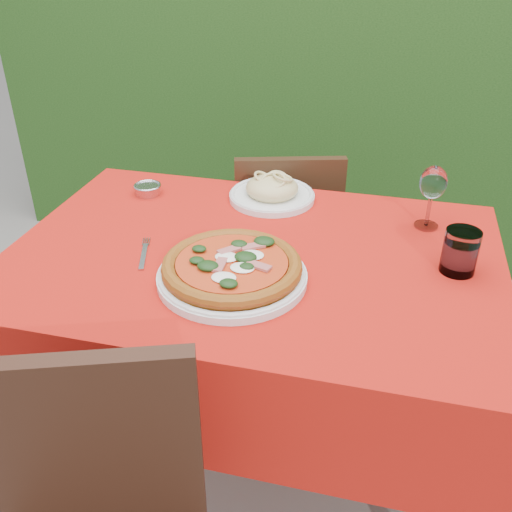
% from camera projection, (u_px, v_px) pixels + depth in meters
% --- Properties ---
extents(ground, '(60.00, 60.00, 0.00)m').
position_uv_depth(ground, '(254.00, 450.00, 1.85)').
color(ground, '#67615D').
rests_on(ground, ground).
extents(hedge, '(3.20, 0.55, 1.78)m').
position_uv_depth(hedge, '(334.00, 59.00, 2.67)').
color(hedge, black).
rests_on(hedge, ground).
extents(dining_table, '(1.26, 0.86, 0.75)m').
position_uv_depth(dining_table, '(253.00, 300.00, 1.55)').
color(dining_table, '#432515').
rests_on(dining_table, ground).
extents(chair_far, '(0.46, 0.46, 0.82)m').
position_uv_depth(chair_far, '(286.00, 239.00, 2.11)').
color(chair_far, black).
rests_on(chair_far, ground).
extents(pizza_plate, '(0.42, 0.42, 0.07)m').
position_uv_depth(pizza_plate, '(232.00, 269.00, 1.34)').
color(pizza_plate, silver).
rests_on(pizza_plate, dining_table).
extents(pasta_plate, '(0.26, 0.26, 0.07)m').
position_uv_depth(pasta_plate, '(272.00, 191.00, 1.73)').
color(pasta_plate, silver).
rests_on(pasta_plate, dining_table).
extents(water_glass, '(0.08, 0.08, 0.11)m').
position_uv_depth(water_glass, '(460.00, 253.00, 1.37)').
color(water_glass, silver).
rests_on(water_glass, dining_table).
extents(wine_glass, '(0.07, 0.07, 0.18)m').
position_uv_depth(wine_glass, '(433.00, 185.00, 1.53)').
color(wine_glass, silver).
rests_on(wine_glass, dining_table).
extents(fork, '(0.07, 0.17, 0.00)m').
position_uv_depth(fork, '(143.00, 256.00, 1.45)').
color(fork, '#ADACB3').
rests_on(fork, dining_table).
extents(steel_ramekin, '(0.08, 0.08, 0.03)m').
position_uv_depth(steel_ramekin, '(148.00, 190.00, 1.77)').
color(steel_ramekin, '#B9BAC1').
rests_on(steel_ramekin, dining_table).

